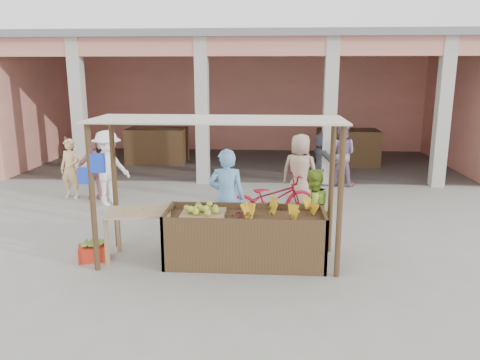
# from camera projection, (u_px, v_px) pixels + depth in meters

# --- Properties ---
(ground) EXTENTS (60.00, 60.00, 0.00)m
(ground) POSITION_uv_depth(u_px,v_px,m) (215.00, 261.00, 7.84)
(ground) COLOR gray
(ground) RESTS_ON ground
(market_building) EXTENTS (14.40, 6.40, 4.20)m
(market_building) POSITION_uv_depth(u_px,v_px,m) (246.00, 83.00, 15.89)
(market_building) COLOR #E68778
(market_building) RESTS_ON ground
(fruit_stall) EXTENTS (2.60, 0.95, 0.80)m
(fruit_stall) POSITION_uv_depth(u_px,v_px,m) (245.00, 240.00, 7.71)
(fruit_stall) COLOR #513920
(fruit_stall) RESTS_ON ground
(stall_awning) EXTENTS (4.09, 1.35, 2.39)m
(stall_awning) POSITION_uv_depth(u_px,v_px,m) (213.00, 144.00, 7.44)
(stall_awning) COLOR #513920
(stall_awning) RESTS_ON ground
(banana_heap) EXTENTS (1.14, 0.62, 0.21)m
(banana_heap) POSITION_uv_depth(u_px,v_px,m) (278.00, 211.00, 7.57)
(banana_heap) COLOR gold
(banana_heap) RESTS_ON fruit_stall
(melon_tray) EXTENTS (0.71, 0.61, 0.19)m
(melon_tray) POSITION_uv_depth(u_px,v_px,m) (203.00, 210.00, 7.64)
(melon_tray) COLOR #A37F54
(melon_tray) RESTS_ON fruit_stall
(berry_heap) EXTENTS (0.40, 0.33, 0.13)m
(berry_heap) POSITION_uv_depth(u_px,v_px,m) (244.00, 213.00, 7.59)
(berry_heap) COLOR maroon
(berry_heap) RESTS_ON fruit_stall
(side_table) EXTENTS (1.16, 0.87, 0.85)m
(side_table) POSITION_uv_depth(u_px,v_px,m) (139.00, 219.00, 7.80)
(side_table) COLOR tan
(side_table) RESTS_ON ground
(papaya_pile) EXTENTS (0.63, 0.36, 0.18)m
(papaya_pile) POSITION_uv_depth(u_px,v_px,m) (139.00, 206.00, 7.74)
(papaya_pile) COLOR #3D7F29
(papaya_pile) RESTS_ON side_table
(red_crate) EXTENTS (0.57, 0.49, 0.25)m
(red_crate) POSITION_uv_depth(u_px,v_px,m) (94.00, 253.00, 7.89)
(red_crate) COLOR red
(red_crate) RESTS_ON ground
(plantain_bundle) EXTENTS (0.40, 0.28, 0.08)m
(plantain_bundle) POSITION_uv_depth(u_px,v_px,m) (93.00, 243.00, 7.85)
(plantain_bundle) COLOR olive
(plantain_bundle) RESTS_ON red_crate
(produce_sacks) EXTENTS (0.74, 0.46, 0.56)m
(produce_sacks) POSITION_uv_depth(u_px,v_px,m) (346.00, 177.00, 12.81)
(produce_sacks) COLOR maroon
(produce_sacks) RESTS_ON ground
(vendor_blue) EXTENTS (0.72, 0.53, 1.91)m
(vendor_blue) POSITION_uv_depth(u_px,v_px,m) (227.00, 195.00, 8.37)
(vendor_blue) COLOR #6FB0F2
(vendor_blue) RESTS_ON ground
(vendor_green) EXTENTS (0.85, 0.76, 1.53)m
(vendor_green) POSITION_uv_depth(u_px,v_px,m) (313.00, 207.00, 8.29)
(vendor_green) COLOR #90B630
(vendor_green) RESTS_ON ground
(motorcycle) EXTENTS (1.39, 2.19, 1.08)m
(motorcycle) POSITION_uv_depth(u_px,v_px,m) (271.00, 198.00, 9.70)
(motorcycle) COLOR maroon
(motorcycle) RESTS_ON ground
(shopper_a) EXTENTS (1.21, 1.36, 1.92)m
(shopper_a) POSITION_uv_depth(u_px,v_px,m) (108.00, 165.00, 10.96)
(shopper_a) COLOR white
(shopper_a) RESTS_ON ground
(shopper_b) EXTENTS (1.05, 0.89, 1.57)m
(shopper_b) POSITION_uv_depth(u_px,v_px,m) (94.00, 168.00, 11.45)
(shopper_b) COLOR #C67B82
(shopper_b) RESTS_ON ground
(shopper_c) EXTENTS (1.09, 0.90, 1.94)m
(shopper_c) POSITION_uv_depth(u_px,v_px,m) (300.00, 168.00, 10.57)
(shopper_c) COLOR tan
(shopper_c) RESTS_ON ground
(shopper_d) EXTENTS (0.98, 1.53, 1.54)m
(shopper_d) POSITION_uv_depth(u_px,v_px,m) (322.00, 157.00, 13.04)
(shopper_d) COLOR #555563
(shopper_d) RESTS_ON ground
(shopper_e) EXTENTS (0.65, 0.55, 1.55)m
(shopper_e) POSITION_uv_depth(u_px,v_px,m) (70.00, 168.00, 11.61)
(shopper_e) COLOR #FACB88
(shopper_e) RESTS_ON ground
(shopper_f) EXTENTS (1.05, 0.77, 1.93)m
(shopper_f) POSITION_uv_depth(u_px,v_px,m) (341.00, 151.00, 12.86)
(shopper_f) COLOR gray
(shopper_f) RESTS_ON ground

